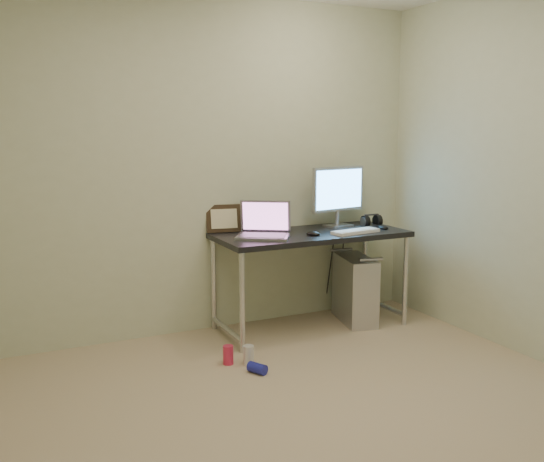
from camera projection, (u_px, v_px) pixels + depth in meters
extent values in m
plane|color=tan|center=(324.00, 425.00, 3.16)|extent=(3.50, 3.50, 0.00)
cube|color=beige|center=(206.00, 167.00, 4.51)|extent=(3.50, 0.02, 2.50)
cube|color=black|center=(311.00, 235.00, 4.62)|extent=(1.47, 0.64, 0.04)
cylinder|color=silver|center=(242.00, 303.00, 4.14)|extent=(0.04, 0.04, 0.71)
cylinder|color=silver|center=(214.00, 284.00, 4.63)|extent=(0.04, 0.04, 0.71)
cylinder|color=silver|center=(405.00, 281.00, 4.73)|extent=(0.04, 0.04, 0.71)
cylinder|color=silver|center=(364.00, 266.00, 5.23)|extent=(0.04, 0.04, 0.71)
cylinder|color=silver|center=(227.00, 329.00, 4.43)|extent=(0.04, 0.56, 0.04)
cylinder|color=silver|center=(383.00, 306.00, 5.03)|extent=(0.04, 0.56, 0.04)
cube|color=silver|center=(355.00, 289.00, 4.84)|extent=(0.33, 0.54, 0.53)
cylinder|color=#A4A3AA|center=(371.00, 260.00, 4.61)|extent=(0.19, 0.07, 0.03)
cylinder|color=#A4A3AA|center=(341.00, 250.00, 4.98)|extent=(0.19, 0.07, 0.03)
cylinder|color=black|center=(330.00, 266.00, 5.06)|extent=(0.01, 0.16, 0.69)
cylinder|color=black|center=(341.00, 267.00, 5.09)|extent=(0.02, 0.11, 0.71)
cylinder|color=#D32850|center=(228.00, 355.00, 3.98)|extent=(0.09, 0.09, 0.13)
cylinder|color=silver|center=(249.00, 355.00, 3.97)|extent=(0.08, 0.08, 0.13)
cylinder|color=#1E229E|center=(257.00, 368.00, 3.83)|extent=(0.12, 0.14, 0.07)
cube|color=#A4A3AA|center=(263.00, 237.00, 4.37)|extent=(0.46, 0.42, 0.02)
cube|color=slate|center=(263.00, 235.00, 4.37)|extent=(0.40, 0.36, 0.00)
cube|color=gray|center=(265.00, 216.00, 4.50)|extent=(0.34, 0.25, 0.24)
cube|color=#79446F|center=(266.00, 216.00, 4.49)|extent=(0.30, 0.22, 0.21)
cube|color=#A4A3AA|center=(338.00, 226.00, 4.89)|extent=(0.23, 0.18, 0.01)
cylinder|color=#A4A3AA|center=(337.00, 218.00, 4.89)|extent=(0.03, 0.03, 0.11)
cube|color=#A4A3AA|center=(338.00, 189.00, 4.85)|extent=(0.51, 0.12, 0.35)
cube|color=#53ABFF|center=(340.00, 189.00, 4.83)|extent=(0.46, 0.09, 0.31)
cube|color=white|center=(356.00, 231.00, 4.58)|extent=(0.41, 0.19, 0.02)
ellipsoid|color=black|center=(383.00, 227.00, 4.77)|extent=(0.07, 0.11, 0.04)
ellipsoid|color=black|center=(313.00, 233.00, 4.48)|extent=(0.11, 0.14, 0.04)
cylinder|color=black|center=(365.00, 222.00, 4.96)|extent=(0.04, 0.10, 0.10)
cylinder|color=black|center=(377.00, 221.00, 5.01)|extent=(0.04, 0.10, 0.10)
cube|color=black|center=(372.00, 215.00, 4.98)|extent=(0.13, 0.02, 0.01)
cube|color=black|center=(223.00, 218.00, 4.60)|extent=(0.27, 0.12, 0.21)
cylinder|color=silver|center=(252.00, 224.00, 4.71)|extent=(0.01, 0.01, 0.10)
cylinder|color=white|center=(252.00, 216.00, 4.70)|extent=(0.05, 0.03, 0.04)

